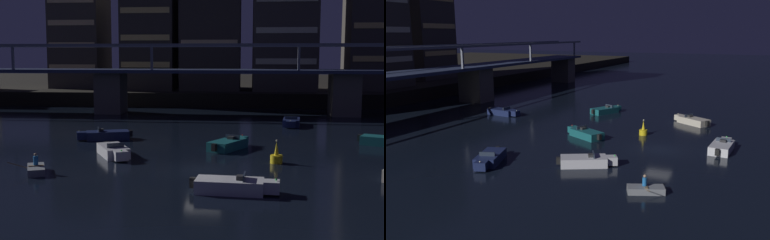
% 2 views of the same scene
% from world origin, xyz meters
% --- Properties ---
extents(ground_plane, '(400.00, 400.00, 0.00)m').
position_xyz_m(ground_plane, '(0.00, 0.00, 0.00)').
color(ground_plane, black).
extents(river_bridge, '(99.93, 6.40, 9.38)m').
position_xyz_m(river_bridge, '(0.00, 34.76, 4.33)').
color(river_bridge, '#605B51').
rests_on(river_bridge, ground).
extents(tower_east_low, '(9.02, 8.55, 26.32)m').
position_xyz_m(tower_east_low, '(23.58, 53.66, 15.21)').
color(tower_east_low, '#423D38').
rests_on(tower_east_low, far_riverbank).
extents(speedboat_near_left, '(4.98, 3.31, 1.16)m').
position_xyz_m(speedboat_near_left, '(15.22, 11.54, 0.41)').
color(speedboat_near_left, '#196066').
rests_on(speedboat_near_left, ground).
extents(speedboat_near_center, '(2.25, 5.23, 1.16)m').
position_xyz_m(speedboat_near_center, '(7.96, 23.93, 0.41)').
color(speedboat_near_center, '#19234C').
rests_on(speedboat_near_center, ground).
extents(speedboat_near_right, '(5.12, 2.99, 1.16)m').
position_xyz_m(speedboat_near_right, '(-10.29, 12.32, 0.41)').
color(speedboat_near_right, '#19234C').
rests_on(speedboat_near_right, ground).
extents(speedboat_mid_left, '(3.50, 4.90, 1.16)m').
position_xyz_m(speedboat_mid_left, '(-7.43, 4.39, 0.41)').
color(speedboat_mid_left, silver).
rests_on(speedboat_mid_left, ground).
extents(speedboat_mid_right, '(3.47, 4.91, 1.16)m').
position_xyz_m(speedboat_mid_right, '(1.46, 8.48, 0.41)').
color(speedboat_mid_right, '#196066').
rests_on(speedboat_mid_right, ground).
extents(speedboat_far_left, '(3.79, 4.79, 1.16)m').
position_xyz_m(speedboat_far_left, '(13.28, -0.81, 0.41)').
color(speedboat_far_left, beige).
rests_on(speedboat_far_left, ground).
extents(speedboat_far_center, '(5.22, 2.05, 1.16)m').
position_xyz_m(speedboat_far_center, '(2.20, -5.56, 0.41)').
color(speedboat_far_center, silver).
rests_on(speedboat_far_center, ground).
extents(channel_buoy, '(0.90, 0.90, 1.76)m').
position_xyz_m(channel_buoy, '(5.14, 3.08, 0.48)').
color(channel_buoy, yellow).
rests_on(channel_buoy, ground).
extents(dinghy_with_paddler, '(2.69, 2.82, 1.36)m').
position_xyz_m(dinghy_with_paddler, '(-11.16, -1.91, 0.28)').
color(dinghy_with_paddler, gray).
rests_on(dinghy_with_paddler, ground).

